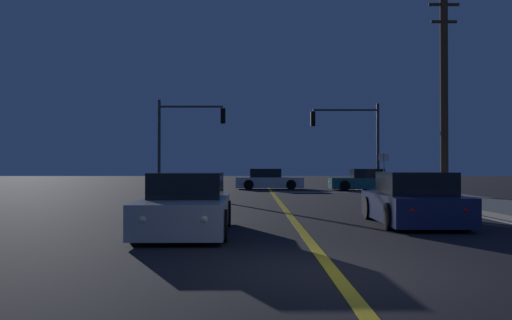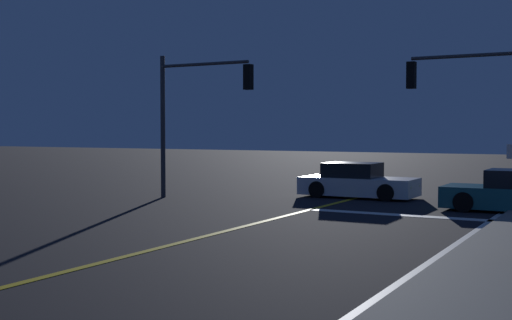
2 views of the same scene
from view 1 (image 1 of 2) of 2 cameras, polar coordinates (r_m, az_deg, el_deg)
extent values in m
plane|color=black|center=(8.09, 7.83, -11.21)|extent=(160.00, 160.00, 0.00)
cube|color=slate|center=(22.54, 22.06, -4.20)|extent=(3.20, 46.54, 0.15)
cube|color=gold|center=(20.88, 2.74, -4.72)|extent=(0.20, 43.96, 0.01)
cube|color=white|center=(21.91, 17.57, -4.50)|extent=(0.16, 43.96, 0.01)
cube|color=white|center=(32.52, 6.80, -3.27)|extent=(5.85, 0.50, 0.01)
cube|color=silver|center=(36.75, 1.37, -2.30)|extent=(4.40, 1.89, 0.68)
cube|color=black|center=(36.73, 0.96, -1.36)|extent=(2.02, 1.62, 0.60)
cylinder|color=black|center=(37.70, 3.39, -2.44)|extent=(0.64, 0.22, 0.64)
cylinder|color=black|center=(35.95, 3.59, -2.52)|extent=(0.64, 0.22, 0.64)
cylinder|color=black|center=(37.61, -0.75, -2.44)|extent=(0.64, 0.22, 0.64)
cylinder|color=black|center=(35.86, -0.76, -2.53)|extent=(0.64, 0.22, 0.64)
sphere|color=#FFF4CC|center=(37.46, 4.61, -2.14)|extent=(0.18, 0.18, 0.18)
sphere|color=#FFF4CC|center=(36.30, 4.77, -2.19)|extent=(0.18, 0.18, 0.18)
sphere|color=red|center=(37.32, -1.96, -2.15)|extent=(0.14, 0.14, 0.14)
sphere|color=red|center=(36.16, -2.00, -2.20)|extent=(0.14, 0.14, 0.14)
cube|color=#B2B5BA|center=(12.53, -7.12, -5.43)|extent=(1.87, 4.57, 0.68)
cube|color=black|center=(12.77, -6.99, -2.64)|extent=(1.58, 2.11, 0.60)
cylinder|color=black|center=(11.08, -3.52, -6.68)|extent=(0.23, 0.64, 0.64)
cylinder|color=black|center=(11.28, -12.15, -6.56)|extent=(0.23, 0.64, 0.64)
cylinder|color=black|center=(13.89, -3.05, -5.46)|extent=(0.23, 0.64, 0.64)
cylinder|color=black|center=(14.04, -9.96, -5.40)|extent=(0.23, 0.64, 0.64)
sphere|color=#FFF4CC|center=(10.28, -5.28, -6.02)|extent=(0.18, 0.18, 0.18)
sphere|color=#FFF4CC|center=(10.42, -11.45, -5.94)|extent=(0.18, 0.18, 0.18)
sphere|color=red|center=(14.69, -4.05, -4.42)|extent=(0.14, 0.14, 0.14)
sphere|color=red|center=(14.79, -8.40, -4.39)|extent=(0.14, 0.14, 0.14)
cube|color=#195960|center=(35.50, 10.86, -2.34)|extent=(4.15, 1.86, 0.68)
cube|color=black|center=(35.54, 11.25, -1.37)|extent=(1.91, 1.60, 0.60)
cylinder|color=black|center=(34.43, 9.03, -2.60)|extent=(0.64, 0.22, 0.64)
cylinder|color=black|center=(36.14, 8.59, -2.51)|extent=(0.64, 0.22, 0.64)
cylinder|color=black|center=(34.93, 13.20, -2.56)|extent=(0.64, 0.22, 0.64)
cylinder|color=black|center=(36.62, 12.57, -2.47)|extent=(0.64, 0.22, 0.64)
sphere|color=#FFF4CC|center=(34.60, 7.76, -2.26)|extent=(0.18, 0.18, 0.18)
sphere|color=#FFF4CC|center=(35.74, 7.51, -2.21)|extent=(0.18, 0.18, 0.18)
sphere|color=red|center=(35.39, 14.25, -2.21)|extent=(0.14, 0.14, 0.14)
sphere|color=red|center=(36.50, 13.80, -2.16)|extent=(0.14, 0.14, 0.14)
cube|color=navy|center=(14.93, 15.66, -4.64)|extent=(1.95, 4.35, 0.68)
cube|color=black|center=(14.65, 15.91, -2.37)|extent=(1.64, 2.01, 0.60)
cylinder|color=black|center=(16.04, 11.41, -4.81)|extent=(0.23, 0.64, 0.64)
cylinder|color=black|center=(16.45, 17.41, -4.69)|extent=(0.23, 0.64, 0.64)
cylinder|color=black|center=(13.43, 13.52, -5.61)|extent=(0.23, 0.64, 0.64)
cylinder|color=black|center=(13.92, 20.56, -5.41)|extent=(0.23, 0.64, 0.64)
sphere|color=#FFF4CC|center=(16.83, 11.92, -3.93)|extent=(0.18, 0.18, 0.18)
sphere|color=#FFF4CC|center=(17.09, 15.73, -3.87)|extent=(0.18, 0.18, 0.18)
sphere|color=red|center=(12.74, 15.57, -4.97)|extent=(0.14, 0.14, 0.14)
sphere|color=red|center=(13.08, 20.48, -4.84)|extent=(0.14, 0.14, 0.14)
cylinder|color=#38383D|center=(35.41, 12.32, 1.30)|extent=(0.18, 0.18, 5.38)
cylinder|color=#38383D|center=(35.18, 9.09, 5.05)|extent=(4.03, 0.12, 0.12)
cube|color=black|center=(34.86, 5.81, 4.19)|extent=(0.28, 0.28, 0.90)
sphere|color=red|center=(34.88, 5.81, 4.63)|extent=(0.22, 0.22, 0.22)
sphere|color=#4C2D05|center=(34.86, 5.81, 4.19)|extent=(0.22, 0.22, 0.22)
sphere|color=#0A3814|center=(34.83, 5.81, 3.75)|extent=(0.22, 0.22, 0.22)
cylinder|color=#38383D|center=(33.61, -9.84, 1.45)|extent=(0.18, 0.18, 5.44)
cylinder|color=#38383D|center=(33.51, -6.62, 5.42)|extent=(3.78, 0.12, 0.12)
cube|color=black|center=(33.31, -3.38, 4.51)|extent=(0.28, 0.28, 0.90)
sphere|color=red|center=(33.33, -3.38, 4.97)|extent=(0.22, 0.22, 0.22)
sphere|color=#4C2D05|center=(33.31, -3.38, 4.51)|extent=(0.22, 0.22, 0.22)
sphere|color=#0A3814|center=(33.29, -3.38, 4.04)|extent=(0.22, 0.22, 0.22)
cylinder|color=#4C3823|center=(27.46, 18.61, 6.30)|extent=(0.36, 0.36, 9.59)
cube|color=#4C3823|center=(28.28, 18.58, 14.77)|extent=(1.43, 0.12, 0.12)
cube|color=#4C3823|center=(28.07, 18.58, 13.20)|extent=(1.20, 0.12, 0.12)
cylinder|color=slate|center=(32.60, 12.89, -1.28)|extent=(0.06, 0.06, 2.26)
cube|color=white|center=(32.60, 12.89, 0.27)|extent=(0.56, 0.13, 0.40)
camera|label=2|loc=(16.01, 38.26, 3.42)|focal=46.61mm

